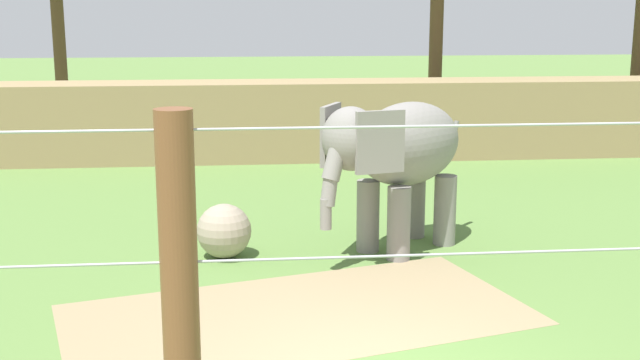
% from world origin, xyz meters
% --- Properties ---
extents(dirt_patch, '(7.03, 4.87, 0.01)m').
position_xyz_m(dirt_patch, '(-0.75, 2.09, 0.00)').
color(dirt_patch, '#937F5B').
rests_on(dirt_patch, ground).
extents(embankment_wall, '(36.00, 1.80, 2.16)m').
position_xyz_m(embankment_wall, '(0.00, 14.00, 1.08)').
color(embankment_wall, '#997F56').
rests_on(embankment_wall, ground).
extents(elephant, '(3.11, 2.84, 2.66)m').
position_xyz_m(elephant, '(1.18, 4.96, 1.76)').
color(elephant, gray).
rests_on(elephant, ground).
extents(enrichment_ball, '(0.93, 0.93, 0.93)m').
position_xyz_m(enrichment_ball, '(-1.82, 4.86, 0.47)').
color(enrichment_ball, gray).
rests_on(enrichment_ball, ground).
extents(cable_fence, '(11.70, 0.26, 3.57)m').
position_xyz_m(cable_fence, '(-0.03, -3.18, 1.79)').
color(cable_fence, brown).
rests_on(cable_fence, ground).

